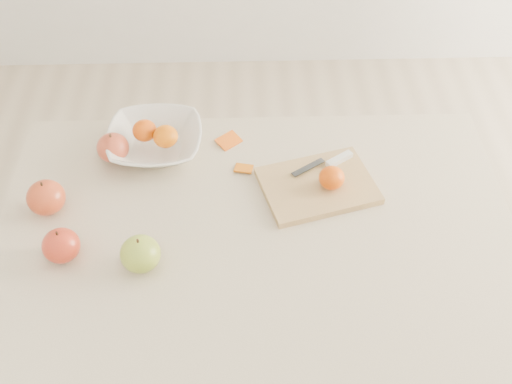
{
  "coord_description": "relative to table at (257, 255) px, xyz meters",
  "views": [
    {
      "loc": [
        -0.03,
        -0.96,
        1.87
      ],
      "look_at": [
        0.0,
        0.05,
        0.82
      ],
      "focal_mm": 45.0,
      "sensor_mm": 36.0,
      "label": 1
    }
  ],
  "objects": [
    {
      "name": "ground",
      "position": [
        0.0,
        0.0,
        -0.65
      ],
      "size": [
        3.5,
        3.5,
        0.0
      ],
      "primitive_type": "plane",
      "color": "#C6B293",
      "rests_on": "ground"
    },
    {
      "name": "table",
      "position": [
        0.0,
        0.0,
        0.0
      ],
      "size": [
        1.2,
        0.8,
        0.75
      ],
      "color": "beige",
      "rests_on": "ground"
    },
    {
      "name": "cutting_board",
      "position": [
        0.15,
        0.13,
        0.11
      ],
      "size": [
        0.31,
        0.26,
        0.02
      ],
      "primitive_type": "cube",
      "rotation": [
        0.0,
        0.0,
        0.27
      ],
      "color": "tan",
      "rests_on": "table"
    },
    {
      "name": "board_tangerine",
      "position": [
        0.18,
        0.12,
        0.14
      ],
      "size": [
        0.06,
        0.06,
        0.05
      ],
      "primitive_type": "ellipsoid",
      "color": "#CE4F07",
      "rests_on": "cutting_board"
    },
    {
      "name": "fruit_bowl",
      "position": [
        -0.25,
        0.28,
        0.13
      ],
      "size": [
        0.24,
        0.24,
        0.06
      ],
      "primitive_type": "imported",
      "color": "white",
      "rests_on": "table"
    },
    {
      "name": "bowl_tangerine_near",
      "position": [
        -0.28,
        0.29,
        0.16
      ],
      "size": [
        0.06,
        0.06,
        0.05
      ],
      "primitive_type": "ellipsoid",
      "color": "#CA4A07",
      "rests_on": "fruit_bowl"
    },
    {
      "name": "bowl_tangerine_far",
      "position": [
        -0.22,
        0.26,
        0.16
      ],
      "size": [
        0.06,
        0.06,
        0.06
      ],
      "primitive_type": "ellipsoid",
      "color": "orange",
      "rests_on": "fruit_bowl"
    },
    {
      "name": "orange_peel_a",
      "position": [
        -0.06,
        0.3,
        0.1
      ],
      "size": [
        0.07,
        0.07,
        0.01
      ],
      "primitive_type": "cube",
      "rotation": [
        0.21,
        0.0,
        0.69
      ],
      "color": "#DF590F",
      "rests_on": "table"
    },
    {
      "name": "orange_peel_b",
      "position": [
        -0.03,
        0.2,
        0.1
      ],
      "size": [
        0.05,
        0.04,
        0.01
      ],
      "primitive_type": "cube",
      "rotation": [
        -0.14,
        0.0,
        -0.21
      ],
      "color": "#CA630E",
      "rests_on": "table"
    },
    {
      "name": "paring_knife",
      "position": [
        0.2,
        0.2,
        0.12
      ],
      "size": [
        0.16,
        0.09,
        0.01
      ],
      "color": "white",
      "rests_on": "cutting_board"
    },
    {
      "name": "apple_green",
      "position": [
        -0.25,
        -0.1,
        0.14
      ],
      "size": [
        0.09,
        0.09,
        0.08
      ],
      "primitive_type": "ellipsoid",
      "color": "olive",
      "rests_on": "table"
    },
    {
      "name": "apple_red_d",
      "position": [
        -0.43,
        -0.07,
        0.14
      ],
      "size": [
        0.08,
        0.08,
        0.07
      ],
      "primitive_type": "ellipsoid",
      "color": "#9A030F",
      "rests_on": "table"
    },
    {
      "name": "apple_red_b",
      "position": [
        -0.49,
        0.07,
        0.14
      ],
      "size": [
        0.09,
        0.09,
        0.08
      ],
      "primitive_type": "ellipsoid",
      "color": "#9E2919",
      "rests_on": "table"
    },
    {
      "name": "apple_red_a",
      "position": [
        -0.36,
        0.25,
        0.14
      ],
      "size": [
        0.08,
        0.08,
        0.07
      ],
      "primitive_type": "ellipsoid",
      "color": "maroon",
      "rests_on": "table"
    }
  ]
}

